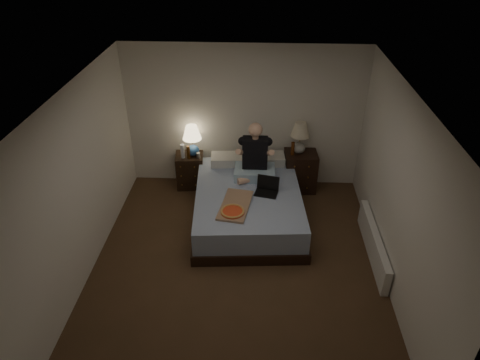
# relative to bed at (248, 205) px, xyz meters

# --- Properties ---
(floor) EXTENTS (4.00, 4.50, 0.00)m
(floor) POSITION_rel_bed_xyz_m (-0.12, -1.10, -0.27)
(floor) COLOR #523723
(floor) RESTS_ON ground
(ceiling) EXTENTS (4.00, 4.50, 0.00)m
(ceiling) POSITION_rel_bed_xyz_m (-0.12, -1.10, 2.23)
(ceiling) COLOR white
(ceiling) RESTS_ON ground
(wall_back) EXTENTS (4.00, 0.00, 2.50)m
(wall_back) POSITION_rel_bed_xyz_m (-0.12, 1.15, 0.98)
(wall_back) COLOR silver
(wall_back) RESTS_ON ground
(wall_front) EXTENTS (4.00, 0.00, 2.50)m
(wall_front) POSITION_rel_bed_xyz_m (-0.12, -3.35, 0.98)
(wall_front) COLOR silver
(wall_front) RESTS_ON ground
(wall_left) EXTENTS (0.00, 4.50, 2.50)m
(wall_left) POSITION_rel_bed_xyz_m (-2.12, -1.10, 0.98)
(wall_left) COLOR silver
(wall_left) RESTS_ON ground
(wall_right) EXTENTS (0.00, 4.50, 2.50)m
(wall_right) POSITION_rel_bed_xyz_m (1.88, -1.10, 0.98)
(wall_right) COLOR silver
(wall_right) RESTS_ON ground
(bed) EXTENTS (1.77, 2.26, 0.54)m
(bed) POSITION_rel_bed_xyz_m (0.00, 0.00, 0.00)
(bed) COLOR #5574AB
(bed) RESTS_ON floor
(nightstand_left) EXTENTS (0.51, 0.47, 0.61)m
(nightstand_left) POSITION_rel_bed_xyz_m (-1.06, 0.95, 0.04)
(nightstand_left) COLOR black
(nightstand_left) RESTS_ON floor
(nightstand_right) EXTENTS (0.58, 0.53, 0.71)m
(nightstand_right) POSITION_rel_bed_xyz_m (0.88, 0.95, 0.09)
(nightstand_right) COLOR black
(nightstand_right) RESTS_ON floor
(lamp_left) EXTENTS (0.36, 0.36, 0.56)m
(lamp_left) POSITION_rel_bed_xyz_m (-0.99, 0.95, 0.62)
(lamp_left) COLOR #295698
(lamp_left) RESTS_ON nightstand_left
(lamp_right) EXTENTS (0.37, 0.37, 0.56)m
(lamp_right) POSITION_rel_bed_xyz_m (0.83, 0.95, 0.72)
(lamp_right) COLOR #97968F
(lamp_right) RESTS_ON nightstand_right
(water_bottle) EXTENTS (0.07, 0.07, 0.25)m
(water_bottle) POSITION_rel_bed_xyz_m (-1.15, 0.86, 0.47)
(water_bottle) COLOR silver
(water_bottle) RESTS_ON nightstand_left
(soda_can) EXTENTS (0.07, 0.07, 0.10)m
(soda_can) POSITION_rel_bed_xyz_m (-0.89, 0.86, 0.39)
(soda_can) COLOR #A5A5A0
(soda_can) RESTS_ON nightstand_left
(beer_bottle_left) EXTENTS (0.06, 0.06, 0.23)m
(beer_bottle_left) POSITION_rel_bed_xyz_m (-1.05, 0.85, 0.46)
(beer_bottle_left) COLOR #4E2A0B
(beer_bottle_left) RESTS_ON nightstand_left
(beer_bottle_right) EXTENTS (0.06, 0.06, 0.23)m
(beer_bottle_right) POSITION_rel_bed_xyz_m (0.72, 0.88, 0.56)
(beer_bottle_right) COLOR #55280C
(beer_bottle_right) RESTS_ON nightstand_right
(person) EXTENTS (0.66, 0.52, 0.93)m
(person) POSITION_rel_bed_xyz_m (0.09, 0.41, 0.73)
(person) COLOR black
(person) RESTS_ON bed
(laptop) EXTENTS (0.39, 0.35, 0.24)m
(laptop) POSITION_rel_bed_xyz_m (0.28, -0.07, 0.39)
(laptop) COLOR black
(laptop) RESTS_ON bed
(pizza_box) EXTENTS (0.52, 0.82, 0.08)m
(pizza_box) POSITION_rel_bed_xyz_m (-0.20, -0.62, 0.31)
(pizza_box) COLOR #A58063
(pizza_box) RESTS_ON bed
(radiator) EXTENTS (0.10, 1.60, 0.40)m
(radiator) POSITION_rel_bed_xyz_m (1.81, -0.77, -0.07)
(radiator) COLOR silver
(radiator) RESTS_ON floor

